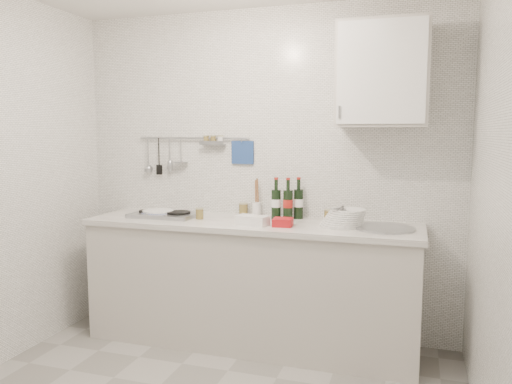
{
  "coord_description": "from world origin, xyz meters",
  "views": [
    {
      "loc": [
        1.13,
        -2.3,
        1.56
      ],
      "look_at": [
        0.11,
        0.9,
        1.16
      ],
      "focal_mm": 35.0,
      "sensor_mm": 36.0,
      "label": 1
    }
  ],
  "objects_px": {
    "plate_stack_hob": "(157,213)",
    "utensil_crock": "(257,207)",
    "plate_stack_sink": "(344,218)",
    "wine_bottles": "(288,199)",
    "wall_cabinet": "(383,75)"
  },
  "relations": [
    {
      "from": "plate_stack_hob",
      "to": "utensil_crock",
      "type": "xyz_separation_m",
      "value": [
        0.73,
        0.26,
        0.04
      ]
    },
    {
      "from": "plate_stack_sink",
      "to": "wine_bottles",
      "type": "relative_size",
      "value": 1.01
    },
    {
      "from": "wall_cabinet",
      "to": "utensil_crock",
      "type": "bearing_deg",
      "value": 172.03
    },
    {
      "from": "wall_cabinet",
      "to": "plate_stack_sink",
      "type": "relative_size",
      "value": 2.23
    },
    {
      "from": "wall_cabinet",
      "to": "utensil_crock",
      "type": "height_order",
      "value": "wall_cabinet"
    },
    {
      "from": "plate_stack_hob",
      "to": "wall_cabinet",
      "type": "bearing_deg",
      "value": 4.54
    },
    {
      "from": "wall_cabinet",
      "to": "plate_stack_hob",
      "type": "distance_m",
      "value": 1.95
    },
    {
      "from": "wall_cabinet",
      "to": "utensil_crock",
      "type": "distance_m",
      "value": 1.35
    },
    {
      "from": "plate_stack_sink",
      "to": "utensil_crock",
      "type": "distance_m",
      "value": 0.74
    },
    {
      "from": "wine_bottles",
      "to": "utensil_crock",
      "type": "distance_m",
      "value": 0.29
    },
    {
      "from": "plate_stack_hob",
      "to": "wine_bottles",
      "type": "xyz_separation_m",
      "value": [
        0.99,
        0.19,
        0.13
      ]
    },
    {
      "from": "wine_bottles",
      "to": "utensil_crock",
      "type": "xyz_separation_m",
      "value": [
        -0.27,
        0.07,
        -0.09
      ]
    },
    {
      "from": "wall_cabinet",
      "to": "plate_stack_hob",
      "type": "relative_size",
      "value": 2.64
    },
    {
      "from": "plate_stack_sink",
      "to": "utensil_crock",
      "type": "height_order",
      "value": "utensil_crock"
    },
    {
      "from": "plate_stack_hob",
      "to": "utensil_crock",
      "type": "distance_m",
      "value": 0.77
    }
  ]
}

